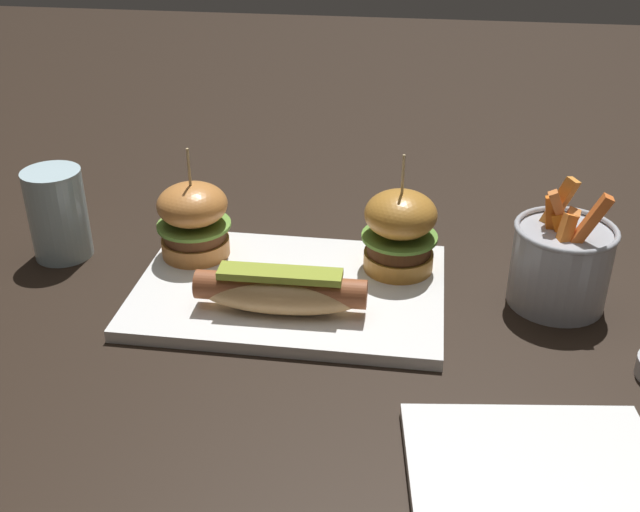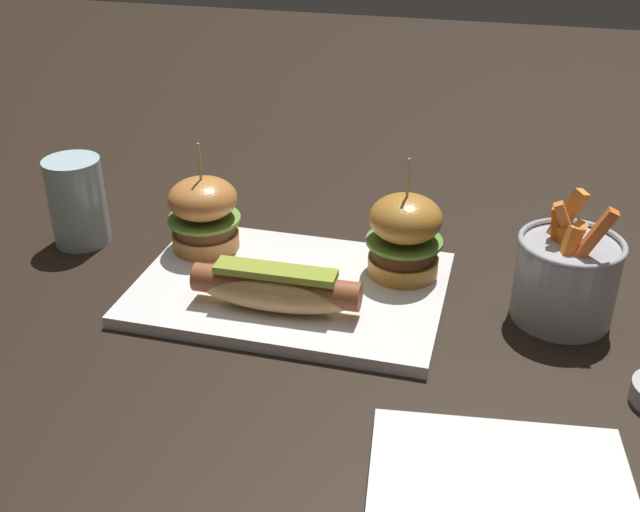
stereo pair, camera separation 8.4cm
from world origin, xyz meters
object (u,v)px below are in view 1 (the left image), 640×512
fries_bucket (560,263)px  side_plate (544,498)px  hot_dog (283,292)px  platter_main (290,290)px  slider_left (194,219)px  water_glass (58,214)px  slider_right (400,230)px

fries_bucket → side_plate: (-0.04, -0.30, -0.04)m
hot_dog → fries_bucket: 0.30m
platter_main → slider_left: size_ratio=2.55×
platter_main → hot_dog: (0.00, -0.05, 0.03)m
platter_main → fries_bucket: fries_bucket is taller
fries_bucket → water_glass: bearing=177.5°
slider_left → slider_right: bearing=0.0°
hot_dog → platter_main: bearing=92.7°
hot_dog → water_glass: size_ratio=1.63×
platter_main → side_plate: size_ratio=1.65×
hot_dog → fries_bucket: size_ratio=1.27×
platter_main → slider_right: bearing=25.6°
fries_bucket → water_glass: size_ratio=1.29×
slider_left → water_glass: slider_left is taller
slider_left → water_glass: (-0.17, -0.00, -0.00)m
hot_dog → water_glass: bearing=160.0°
side_plate → water_glass: (-0.54, 0.33, 0.05)m
slider_right → platter_main: bearing=-154.4°
slider_right → fries_bucket: slider_right is taller
hot_dog → slider_left: 0.17m
slider_left → slider_right: 0.24m
hot_dog → side_plate: size_ratio=0.88×
hot_dog → fries_bucket: fries_bucket is taller
platter_main → fries_bucket: 0.30m
slider_left → fries_bucket: 0.42m
platter_main → hot_dog: bearing=-87.3°
hot_dog → slider_right: bearing=43.3°
slider_left → water_glass: size_ratio=1.21×
water_glass → platter_main: bearing=-10.7°
fries_bucket → side_plate: 0.31m
side_plate → fries_bucket: bearing=81.7°
platter_main → slider_left: 0.15m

